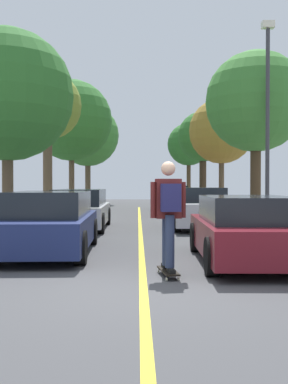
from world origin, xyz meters
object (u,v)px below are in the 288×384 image
(parked_car_left_nearest, at_px, (49,222))
(parked_car_right_near, at_px, (199,208))
(streetlamp, at_px, (268,112))
(street_tree_left_near, at_px, (47,107))
(skateboard, at_px, (168,271))
(street_tree_left_far, at_px, (71,121))
(street_tree_right_near, at_px, (222,131))
(street_tree_right_far, at_px, (203,137))
(street_tree_right_nearest, at_px, (256,102))
(parked_car_right_far, at_px, (182,203))
(street_tree_left_farthest, at_px, (88,135))
(skateboarder, at_px, (169,209))
(parked_car_right_nearest, at_px, (247,230))
(parked_car_left_near, at_px, (81,209))
(parked_car_right_farthest, at_px, (173,198))
(street_tree_left_nearest, at_px, (7,95))
(street_tree_right_farthest, at_px, (189,145))
(fire_hydrant, at_px, (9,222))

(parked_car_left_nearest, bearing_deg, parked_car_right_near, 54.70)
(streetlamp, bearing_deg, street_tree_left_near, 142.03)
(parked_car_left_nearest, xyz_separation_m, skateboard, (2.42, -2.57, -0.58))
(street_tree_left_far, bearing_deg, streetlamp, -59.58)
(street_tree_right_near, xyz_separation_m, skateboard, (-3.48, -14.44, -3.93))
(street_tree_right_far, distance_m, skateboard, 21.43)
(street_tree_left_near, xyz_separation_m, street_tree_right_nearest, (7.79, -4.06, -0.51))
(parked_car_right_far, xyz_separation_m, street_tree_left_farthest, (-5.90, 13.68, 4.59))
(street_tree_right_nearest, bearing_deg, street_tree_right_far, 90.00)
(parked_car_right_near, xyz_separation_m, street_tree_right_near, (1.89, 6.20, 3.33))
(parked_car_right_far, relative_size, skateboarder, 2.29)
(parked_car_right_near, xyz_separation_m, skateboarder, (-1.59, -8.27, 0.42))
(street_tree_left_farthest, height_order, street_tree_right_nearest, street_tree_left_farthest)
(street_tree_right_near, distance_m, skateboard, 15.36)
(parked_car_right_nearest, height_order, skateboarder, skateboarder)
(parked_car_left_near, bearing_deg, skateboard, -73.36)
(parked_car_right_farthest, relative_size, skateboard, 4.95)
(parked_car_right_nearest, height_order, parked_car_right_near, parked_car_right_near)
(parked_car_left_near, bearing_deg, street_tree_left_nearest, -134.14)
(parked_car_left_nearest, distance_m, street_tree_left_farthest, 25.74)
(street_tree_right_farthest, bearing_deg, skateboard, -96.94)
(parked_car_left_near, height_order, street_tree_right_nearest, street_tree_right_nearest)
(street_tree_right_farthest, bearing_deg, skateboarder, -96.93)
(street_tree_right_nearest, height_order, fire_hydrant, street_tree_right_nearest)
(street_tree_right_far, xyz_separation_m, skateboard, (-3.48, -20.71, -4.29))
(parked_car_right_far, xyz_separation_m, streetlamp, (1.75, -7.97, 2.98))
(street_tree_left_nearest, xyz_separation_m, street_tree_right_near, (7.79, 8.30, -0.08))
(street_tree_right_far, bearing_deg, street_tree_right_near, -90.00)
(parked_car_right_farthest, relative_size, streetlamp, 0.69)
(street_tree_right_nearest, height_order, skateboarder, street_tree_right_nearest)
(parked_car_right_near, relative_size, skateboard, 4.98)
(street_tree_left_nearest, relative_size, fire_hydrant, 8.43)
(street_tree_right_far, distance_m, street_tree_right_farthest, 7.89)
(street_tree_right_farthest, bearing_deg, street_tree_right_nearest, -90.00)
(parked_car_right_far, relative_size, street_tree_left_nearest, 0.68)
(street_tree_right_near, bearing_deg, skateboarder, -103.51)
(street_tree_left_farthest, bearing_deg, parked_car_left_near, -84.53)
(parked_car_left_near, height_order, parked_car_right_nearest, parked_car_left_near)
(skateboarder, bearing_deg, street_tree_left_near, 109.49)
(parked_car_right_nearest, bearing_deg, street_tree_right_nearest, 74.38)
(street_tree_right_farthest, bearing_deg, fire_hydrant, -107.31)
(street_tree_left_nearest, bearing_deg, street_tree_left_near, 90.00)
(parked_car_right_nearest, distance_m, skateboard, 2.14)
(street_tree_right_near, relative_size, skateboarder, 3.10)
(street_tree_left_far, height_order, skateboard, street_tree_left_far)
(skateboard, bearing_deg, fire_hydrant, 128.86)
(parked_car_left_near, height_order, street_tree_right_farthest, street_tree_right_farthest)
(street_tree_right_near, relative_size, fire_hydrant, 7.76)
(parked_car_right_farthest, bearing_deg, street_tree_left_nearest, -113.13)
(street_tree_left_farthest, bearing_deg, fire_hydrant, -89.03)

